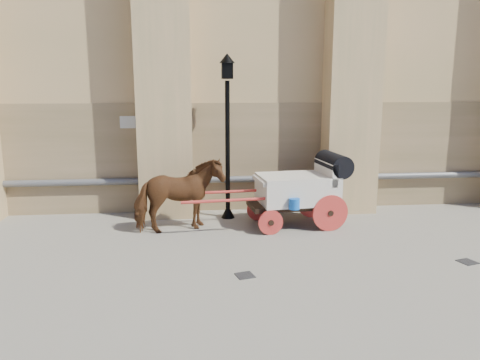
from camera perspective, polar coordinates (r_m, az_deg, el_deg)
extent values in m
plane|color=gray|center=(9.48, -3.68, -9.99)|extent=(90.00, 90.00, 0.00)
cube|color=#9C7E5B|center=(13.32, 4.15, 2.95)|extent=(44.00, 0.35, 3.00)
cylinder|color=#59595B|center=(13.16, 4.32, 0.19)|extent=(42.00, 0.18, 0.18)
cube|color=beige|center=(12.94, -13.50, 6.87)|extent=(0.42, 0.04, 0.32)
imported|color=brown|center=(11.25, -7.45, -1.92)|extent=(2.27, 1.53, 1.75)
cube|color=black|center=(11.77, 6.47, -2.97)|extent=(2.27, 1.21, 0.12)
cube|color=beige|center=(11.71, 6.97, -1.07)|extent=(2.00, 1.42, 0.69)
cube|color=beige|center=(11.89, 10.41, 0.97)|extent=(0.27, 1.25, 0.54)
cube|color=beige|center=(11.42, 3.00, -0.05)|extent=(0.45, 1.12, 0.10)
cylinder|color=black|center=(11.93, 11.33, 1.93)|extent=(0.68, 1.29, 0.55)
cylinder|color=red|center=(11.50, 10.94, -3.97)|extent=(0.89, 0.15, 0.89)
cylinder|color=red|center=(12.60, 8.81, -2.54)|extent=(0.89, 0.15, 0.89)
cylinder|color=red|center=(11.06, 3.76, -5.19)|extent=(0.60, 0.12, 0.59)
cylinder|color=red|center=(12.21, 2.23, -3.59)|extent=(0.60, 0.12, 0.59)
cylinder|color=red|center=(10.88, -0.97, -2.48)|extent=(2.37, 0.31, 0.07)
cylinder|color=red|center=(11.74, -1.78, -1.46)|extent=(2.37, 0.31, 0.07)
cylinder|color=blue|center=(11.03, 6.63, -2.90)|extent=(0.26, 0.26, 0.26)
cylinder|color=black|center=(12.16, -1.52, 3.56)|extent=(0.12, 0.12, 3.58)
cone|color=black|center=(12.49, -1.48, -3.79)|extent=(0.36, 0.36, 0.36)
cube|color=black|center=(12.06, -1.57, 13.21)|extent=(0.28, 0.28, 0.42)
cone|color=black|center=(12.07, -1.58, 14.63)|extent=(0.40, 0.40, 0.24)
cube|color=black|center=(8.84, 0.60, -11.55)|extent=(0.39, 0.39, 0.01)
cube|color=black|center=(10.50, 25.97, -8.95)|extent=(0.40, 0.40, 0.01)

